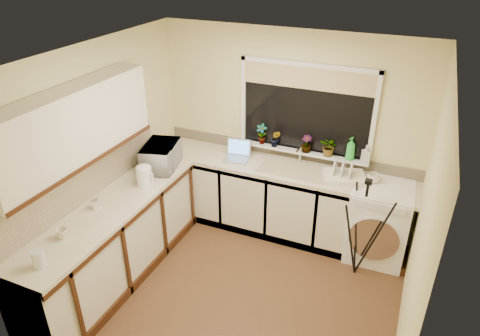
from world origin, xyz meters
name	(u,v)px	position (x,y,z in m)	size (l,w,h in m)	color
floor	(239,290)	(0.00, 0.00, 0.00)	(3.20, 3.20, 0.00)	brown
ceiling	(239,60)	(0.00, 0.00, 2.45)	(3.20, 3.20, 0.00)	white
wall_back	(288,132)	(0.00, 1.50, 1.23)	(3.20, 3.20, 0.00)	beige
wall_front	(147,300)	(0.00, -1.50, 1.23)	(3.20, 3.20, 0.00)	beige
wall_left	(100,160)	(-1.60, 0.00, 1.23)	(3.00, 3.00, 0.00)	beige
wall_right	(421,232)	(1.60, 0.00, 1.23)	(3.00, 3.00, 0.00)	beige
base_cabinet_back	(253,194)	(-0.33, 1.20, 0.43)	(2.55, 0.60, 0.86)	silver
base_cabinet_left	(116,243)	(-1.30, -0.30, 0.43)	(0.54, 2.40, 0.86)	silver
worktop_back	(279,168)	(0.00, 1.20, 0.88)	(3.20, 0.60, 0.04)	beige
worktop_left	(110,208)	(-1.30, -0.30, 0.88)	(0.60, 2.40, 0.04)	beige
upper_cabinet	(72,127)	(-1.44, -0.45, 1.80)	(0.28, 1.90, 0.70)	silver
splashback_left	(83,181)	(-1.59, -0.30, 1.12)	(0.02, 2.40, 0.45)	beige
splashback_back	(287,151)	(0.00, 1.49, 0.97)	(3.20, 0.02, 0.14)	beige
window_glass	(306,109)	(0.20, 1.49, 1.55)	(1.50, 0.02, 1.00)	black
window_blind	(308,78)	(0.20, 1.46, 1.92)	(1.50, 0.02, 0.25)	tan
windowsill	(301,151)	(0.20, 1.43, 1.04)	(1.60, 0.14, 0.03)	white
sink	(295,169)	(0.20, 1.20, 0.91)	(0.82, 0.46, 0.03)	tan
faucet	(300,154)	(0.20, 1.38, 1.02)	(0.03, 0.03, 0.24)	silver
washing_machine	(378,222)	(1.21, 1.18, 0.45)	(0.64, 0.62, 0.91)	white
laptop	(238,153)	(-0.54, 1.21, 0.96)	(0.33, 0.29, 0.22)	#A1A1A9
kettle	(144,177)	(-1.21, 0.20, 1.01)	(0.17, 0.17, 0.22)	white
dish_rack	(344,177)	(0.77, 1.18, 0.93)	(0.45, 0.34, 0.07)	white
tripod	(361,229)	(1.08, 0.76, 0.59)	(0.59, 0.59, 1.19)	black
glass_jug	(39,259)	(-1.25, -1.27, 0.98)	(0.11, 0.11, 0.16)	silver
steel_jar	(95,204)	(-1.40, -0.39, 0.95)	(0.07, 0.07, 0.10)	white
microwave	(161,156)	(-1.27, 0.63, 1.05)	(0.53, 0.36, 0.29)	silver
plant_a	(262,134)	(-0.31, 1.42, 1.18)	(0.14, 0.09, 0.26)	#999999
plant_b	(275,139)	(-0.13, 1.40, 1.16)	(0.12, 0.09, 0.21)	#999999
plant_c	(306,144)	(0.26, 1.40, 1.16)	(0.12, 0.12, 0.21)	#999999
plant_d	(329,147)	(0.53, 1.41, 1.16)	(0.21, 0.18, 0.23)	#999999
soap_bottle_green	(351,149)	(0.77, 1.42, 1.19)	(0.10, 0.11, 0.27)	green
soap_bottle_clear	(366,154)	(0.94, 1.42, 1.15)	(0.09, 0.09, 0.20)	#999999
cup_back	(373,178)	(1.08, 1.25, 0.95)	(0.14, 0.14, 0.11)	silver
cup_left	(62,234)	(-1.35, -0.90, 0.95)	(0.11, 0.11, 0.10)	beige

